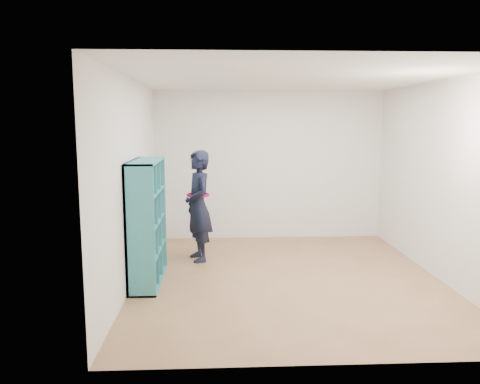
{
  "coord_description": "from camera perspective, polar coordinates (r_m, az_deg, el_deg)",
  "views": [
    {
      "loc": [
        -0.91,
        -5.94,
        2.05
      ],
      "look_at": [
        -0.61,
        0.3,
        1.12
      ],
      "focal_mm": 35.0,
      "sensor_mm": 36.0,
      "label": 1
    }
  ],
  "objects": [
    {
      "name": "floor",
      "position": [
        6.35,
        5.72,
        -10.43
      ],
      "size": [
        4.5,
        4.5,
        0.0
      ],
      "primitive_type": "plane",
      "color": "olive",
      "rests_on": "ground"
    },
    {
      "name": "person",
      "position": [
        6.96,
        -5.11,
        -1.7
      ],
      "size": [
        0.56,
        0.69,
        1.65
      ],
      "rotation": [
        0.0,
        0.0,
        -1.25
      ],
      "color": "black",
      "rests_on": "floor"
    },
    {
      "name": "wall_front",
      "position": [
        3.87,
        10.89,
        -2.88
      ],
      "size": [
        4.0,
        0.02,
        2.6
      ],
      "primitive_type": "cube",
      "color": "white",
      "rests_on": "floor"
    },
    {
      "name": "ceiling",
      "position": [
        6.03,
        6.1,
        13.64
      ],
      "size": [
        4.5,
        4.5,
        0.0
      ],
      "primitive_type": "plane",
      "color": "white",
      "rests_on": "wall_back"
    },
    {
      "name": "bookshelf",
      "position": [
        6.11,
        -11.51,
        -3.77
      ],
      "size": [
        0.35,
        1.19,
        1.58
      ],
      "color": "teal",
      "rests_on": "floor"
    },
    {
      "name": "smartphone",
      "position": [
        6.99,
        -6.46,
        -0.78
      ],
      "size": [
        0.05,
        0.1,
        0.14
      ],
      "rotation": [
        0.31,
        0.0,
        0.43
      ],
      "color": "silver",
      "rests_on": "person"
    },
    {
      "name": "wall_right",
      "position": [
        6.66,
        23.19,
        1.3
      ],
      "size": [
        0.02,
        4.5,
        2.6
      ],
      "primitive_type": "cube",
      "color": "white",
      "rests_on": "floor"
    },
    {
      "name": "wall_left",
      "position": [
        6.09,
        -13.06,
        1.15
      ],
      "size": [
        0.02,
        4.5,
        2.6
      ],
      "primitive_type": "cube",
      "color": "white",
      "rests_on": "floor"
    },
    {
      "name": "wall_back",
      "position": [
        8.27,
        3.57,
        3.24
      ],
      "size": [
        4.0,
        0.02,
        2.6
      ],
      "primitive_type": "cube",
      "color": "white",
      "rests_on": "floor"
    }
  ]
}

